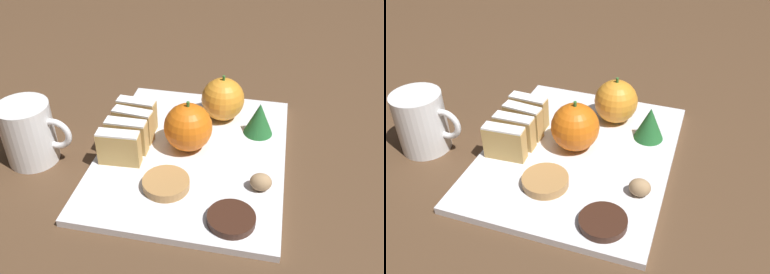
# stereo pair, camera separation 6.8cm
# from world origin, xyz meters

# --- Properties ---
(ground_plane) EXTENTS (6.00, 6.00, 0.00)m
(ground_plane) POSITION_xyz_m (0.00, 0.00, 0.00)
(ground_plane) COLOR #513823
(serving_platter) EXTENTS (0.30, 0.37, 0.01)m
(serving_platter) POSITION_xyz_m (0.00, 0.00, 0.01)
(serving_platter) COLOR white
(serving_platter) RESTS_ON ground_plane
(stollen_slice_front) EXTENTS (0.07, 0.03, 0.06)m
(stollen_slice_front) POSITION_xyz_m (-0.11, -0.05, 0.04)
(stollen_slice_front) COLOR tan
(stollen_slice_front) RESTS_ON serving_platter
(stollen_slice_second) EXTENTS (0.07, 0.02, 0.06)m
(stollen_slice_second) POSITION_xyz_m (-0.10, -0.02, 0.04)
(stollen_slice_second) COLOR tan
(stollen_slice_second) RESTS_ON serving_platter
(stollen_slice_third) EXTENTS (0.07, 0.03, 0.06)m
(stollen_slice_third) POSITION_xyz_m (-0.10, 0.02, 0.04)
(stollen_slice_third) COLOR tan
(stollen_slice_third) RESTS_ON serving_platter
(stollen_slice_fourth) EXTENTS (0.07, 0.03, 0.06)m
(stollen_slice_fourth) POSITION_xyz_m (-0.11, 0.05, 0.04)
(stollen_slice_fourth) COLOR tan
(stollen_slice_fourth) RESTS_ON serving_platter
(orange_near) EXTENTS (0.08, 0.08, 0.09)m
(orange_near) POSITION_xyz_m (-0.01, 0.01, 0.05)
(orange_near) COLOR orange
(orange_near) RESTS_ON serving_platter
(orange_far) EXTENTS (0.08, 0.08, 0.09)m
(orange_far) POSITION_xyz_m (0.03, 0.11, 0.05)
(orange_far) COLOR orange
(orange_far) RESTS_ON serving_platter
(walnut) EXTENTS (0.03, 0.03, 0.03)m
(walnut) POSITION_xyz_m (0.12, -0.07, 0.03)
(walnut) COLOR tan
(walnut) RESTS_ON serving_platter
(chocolate_cookie) EXTENTS (0.07, 0.07, 0.01)m
(chocolate_cookie) POSITION_xyz_m (0.08, -0.14, 0.02)
(chocolate_cookie) COLOR #381E14
(chocolate_cookie) RESTS_ON serving_platter
(gingerbread_cookie) EXTENTS (0.07, 0.07, 0.01)m
(gingerbread_cookie) POSITION_xyz_m (-0.02, -0.09, 0.02)
(gingerbread_cookie) COLOR #B27F47
(gingerbread_cookie) RESTS_ON serving_platter
(evergreen_sprig) EXTENTS (0.05, 0.05, 0.06)m
(evergreen_sprig) POSITION_xyz_m (0.10, 0.08, 0.04)
(evergreen_sprig) COLOR #23662D
(evergreen_sprig) RESTS_ON serving_platter
(coffee_mug) EXTENTS (0.12, 0.08, 0.10)m
(coffee_mug) POSITION_xyz_m (-0.25, -0.05, 0.05)
(coffee_mug) COLOR white
(coffee_mug) RESTS_ON ground_plane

